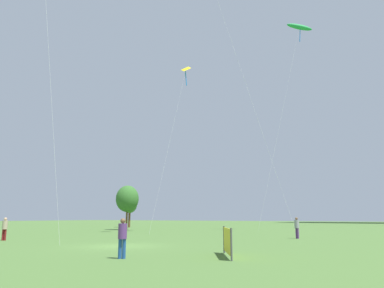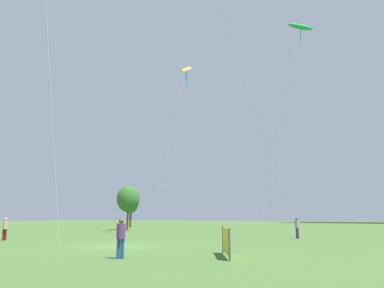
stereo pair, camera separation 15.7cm
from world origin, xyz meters
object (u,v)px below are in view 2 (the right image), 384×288
at_px(person_standing_0, 297,226).
at_px(park_tree_0, 128,199).
at_px(person_standing_1, 121,235).
at_px(park_tree_2, 131,205).
at_px(person_standing_2, 5,227).
at_px(kite_flying_1, 186,72).
at_px(kite_flying_3, 300,27).
at_px(event_banner, 226,241).

xyz_separation_m(person_standing_0, park_tree_0, (-25.81, 9.05, 3.22)).
distance_m(person_standing_1, park_tree_2, 48.90).
height_order(person_standing_0, park_tree_2, park_tree_2).
relative_size(person_standing_2, kite_flying_1, 0.08).
bearing_deg(park_tree_2, person_standing_1, -50.59).
relative_size(person_standing_1, kite_flying_3, 0.06).
distance_m(person_standing_0, person_standing_1, 19.10).
bearing_deg(person_standing_1, park_tree_0, 98.96).
relative_size(person_standing_1, person_standing_2, 0.99).
relative_size(person_standing_1, park_tree_0, 0.28).
distance_m(kite_flying_1, event_banner, 32.59).
distance_m(person_standing_2, park_tree_2, 35.92).
distance_m(person_standing_2, kite_flying_3, 44.87).
height_order(park_tree_2, event_banner, park_tree_2).
bearing_deg(kite_flying_1, event_banner, -54.43).
relative_size(kite_flying_1, event_banner, 6.80).
xyz_separation_m(person_standing_2, kite_flying_1, (4.13, 19.57, 18.49)).
relative_size(kite_flying_1, kite_flying_3, 0.70).
relative_size(person_standing_0, park_tree_0, 0.28).
xyz_separation_m(park_tree_0, park_tree_2, (-7.61, 9.72, -0.43)).
relative_size(person_standing_0, kite_flying_3, 0.06).
bearing_deg(person_standing_0, event_banner, 128.09).
bearing_deg(kite_flying_3, person_standing_1, -88.96).
relative_size(person_standing_2, park_tree_0, 0.28).
distance_m(person_standing_0, kite_flying_1, 24.12).
bearing_deg(park_tree_2, person_standing_0, -29.32).
distance_m(person_standing_1, person_standing_2, 16.89).
xyz_separation_m(person_standing_1, park_tree_0, (-23.38, 28.00, 3.23)).
relative_size(person_standing_0, park_tree_2, 0.33).
height_order(person_standing_1, kite_flying_3, kite_flying_3).
bearing_deg(park_tree_0, park_tree_2, 128.05).
bearing_deg(person_standing_0, person_standing_2, 70.79).
distance_m(kite_flying_3, park_tree_0, 34.34).
height_order(park_tree_0, park_tree_2, park_tree_0).
distance_m(person_standing_0, park_tree_2, 38.44).
bearing_deg(kite_flying_3, event_banner, -82.98).
distance_m(person_standing_1, kite_flying_3, 46.20).
distance_m(person_standing_2, park_tree_0, 24.19).
bearing_deg(kite_flying_1, kite_flying_3, 48.11).
relative_size(kite_flying_3, park_tree_2, 5.48).
bearing_deg(kite_flying_3, person_standing_0, -80.39).
xyz_separation_m(person_standing_0, kite_flying_1, (-14.39, 5.78, 18.48)).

